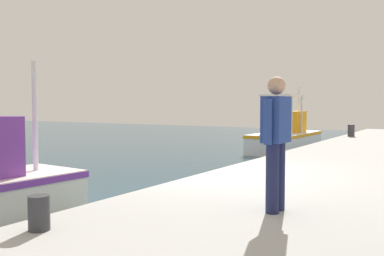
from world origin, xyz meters
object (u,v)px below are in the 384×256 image
object	(u,v)px
mooring_bollard_third	(39,213)
mooring_bollard_fourth	(351,130)
fisherman_standing	(276,138)
fishing_boat_third	(286,137)

from	to	relation	value
mooring_bollard_third	mooring_bollard_fourth	distance (m)	15.74
fisherman_standing	mooring_bollard_third	bearing A→B (deg)	138.52
mooring_bollard_third	mooring_bollard_fourth	xyz separation A→B (m)	(15.74, -0.00, 0.07)
mooring_bollard_third	mooring_bollard_fourth	size ratio (longest dim) A/B	0.72
mooring_bollard_fourth	fisherman_standing	bearing A→B (deg)	-172.45
mooring_bollard_third	fishing_boat_third	bearing A→B (deg)	10.28
fishing_boat_third	mooring_bollard_fourth	size ratio (longest dim) A/B	9.87
fishing_boat_third	mooring_bollard_fourth	distance (m)	2.90
fishing_boat_third	fisherman_standing	distance (m)	14.57
fishing_boat_third	mooring_bollard_fourth	xyz separation A→B (m)	(-0.07, -2.87, 0.41)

